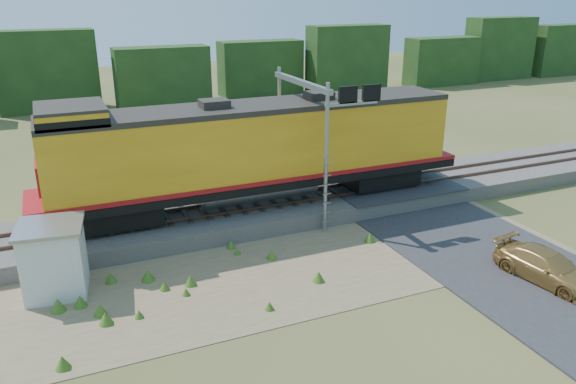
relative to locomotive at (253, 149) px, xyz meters
name	(u,v)px	position (x,y,z in m)	size (l,w,h in m)	color
ground	(325,266)	(0.99, -6.00, -3.70)	(140.00, 140.00, 0.00)	#475123
ballast	(272,209)	(0.99, 0.00, -3.30)	(70.00, 5.00, 0.80)	slate
rails	(272,200)	(0.99, 0.00, -2.82)	(70.00, 1.54, 0.16)	brown
dirt_shoulder	(277,269)	(-1.01, -5.50, -3.69)	(26.00, 8.00, 0.03)	#8C7754
road	(448,231)	(7.99, -5.26, -3.61)	(7.00, 66.00, 0.86)	#38383A
tree_line_north	(151,74)	(0.99, 32.00, -0.63)	(130.00, 3.00, 6.50)	#1D3914
weed_clumps	(247,281)	(-2.51, -5.90, -3.70)	(15.00, 6.20, 0.56)	#40671D
locomotive	(253,149)	(0.00, 0.00, 0.00)	(21.53, 3.28, 5.55)	black
shed	(54,259)	(-9.48, -3.80, -2.27)	(2.69, 2.69, 2.83)	silver
signal_gantry	(314,113)	(2.95, -0.67, 1.68)	(2.85, 6.20, 7.18)	gray
car	(547,267)	(8.52, -10.67, -3.07)	(1.76, 4.34, 1.26)	#B58843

